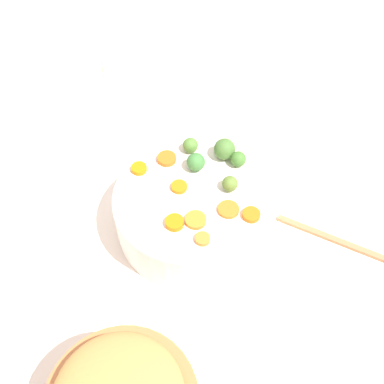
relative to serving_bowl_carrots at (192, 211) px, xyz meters
name	(u,v)px	position (x,y,z in m)	size (l,w,h in m)	color
tabletop	(190,229)	(0.00, 0.00, -0.06)	(2.40, 2.40, 0.02)	white
serving_bowl_carrots	(192,211)	(0.00, 0.00, 0.00)	(0.29, 0.29, 0.10)	white
carrot_slice_0	(167,158)	(0.00, -0.10, 0.05)	(0.04, 0.04, 0.01)	orange
carrot_slice_1	(203,239)	(0.03, 0.09, 0.05)	(0.03, 0.03, 0.01)	orange
carrot_slice_2	(179,187)	(0.01, -0.03, 0.05)	(0.03, 0.03, 0.01)	orange
carrot_slice_3	(251,215)	(-0.07, 0.09, 0.05)	(0.03, 0.03, 0.01)	orange
carrot_slice_4	(139,169)	(0.06, -0.10, 0.05)	(0.03, 0.03, 0.01)	orange
carrot_slice_5	(228,209)	(-0.04, 0.06, 0.05)	(0.04, 0.04, 0.01)	orange
carrot_slice_6	(175,223)	(0.06, 0.04, 0.06)	(0.03, 0.03, 0.01)	orange
carrot_slice_7	(196,220)	(0.02, 0.05, 0.05)	(0.04, 0.04, 0.01)	orange
brussels_sprout_0	(230,184)	(-0.07, 0.02, 0.06)	(0.03, 0.03, 0.03)	olive
brussels_sprout_1	(196,162)	(-0.04, -0.05, 0.07)	(0.04, 0.04, 0.04)	#42803C
brussels_sprout_2	(238,159)	(-0.11, -0.03, 0.06)	(0.03, 0.03, 0.03)	#457A2F
brussels_sprout_3	(190,145)	(-0.05, -0.10, 0.07)	(0.03, 0.03, 0.03)	#548335
brussels_sprout_4	(224,149)	(-0.10, -0.06, 0.07)	(0.04, 0.04, 0.04)	#4A7834
casserole_dish	(34,88)	(0.17, -0.48, 0.01)	(0.23, 0.23, 0.11)	white
dish_towel	(140,65)	(-0.11, -0.51, -0.05)	(0.20, 0.10, 0.01)	beige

